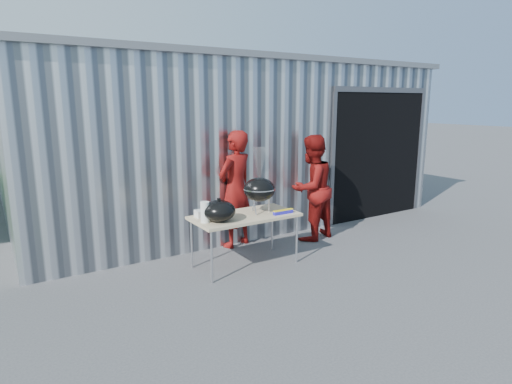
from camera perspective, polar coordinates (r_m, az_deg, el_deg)
ground at (r=5.88m, az=5.84°, el=-11.34°), size 80.00×80.00×0.00m
building at (r=9.83m, az=-6.44°, el=7.29°), size 8.20×6.20×3.10m
folding_table at (r=6.07m, az=-1.50°, el=-3.43°), size 1.50×0.75×0.75m
kettle_grill at (r=6.08m, az=0.45°, el=1.02°), size 0.46×0.46×0.94m
grill_lid at (r=5.72m, az=-4.93°, el=-2.52°), size 0.44×0.44×0.32m
paper_towels at (r=5.69m, az=-6.81°, el=-2.68°), size 0.12×0.12×0.28m
white_tub at (r=5.98m, az=-7.13°, el=-2.84°), size 0.20×0.15×0.10m
foil_box at (r=6.11m, az=3.65°, el=-2.66°), size 0.32×0.05×0.06m
person_cook at (r=6.87m, az=-2.74°, el=0.36°), size 0.79×0.64×1.88m
person_bystander at (r=7.28m, az=7.39°, el=0.55°), size 0.99×0.84×1.79m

